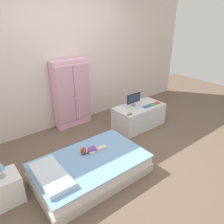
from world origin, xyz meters
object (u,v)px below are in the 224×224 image
Objects in this scene: doll at (89,150)px; book_green at (152,105)px; tv_monitor at (134,99)px; nightstand at (6,188)px; bed at (91,168)px; wardrobe at (72,94)px; book_blue at (147,107)px; rocking_horse_toy at (130,112)px; book_red at (157,103)px; table_lamp at (0,166)px; tv_stand at (139,116)px.

book_green is (1.73, 0.37, 0.13)m from doll.
nightstand is at bearing -169.39° from tv_monitor.
nightstand reaches higher than bed.
wardrobe is 1.48m from book_blue.
rocking_horse_toy is at bearing 21.95° from bed.
book_red reaches higher than book_blue.
wardrobe reaches higher than nightstand.
table_lamp is (-1.03, 0.26, 0.38)m from bed.
nightstand is at bearing 174.42° from doll.
book_green is at bearing 0.00° from book_blue.
tv_monitor is at bearing 26.21° from bed.
doll is 1.14m from rocking_horse_toy.
tv_monitor is at bearing 128.84° from tv_stand.
rocking_horse_toy is (2.18, 0.20, 0.31)m from nightstand.
tv_stand is 6.85× the size of book_red.
doll is (0.08, 0.15, 0.18)m from bed.
doll is at bearing -166.59° from book_blue.
book_blue reaches higher than bed.
wardrobe is 4.01× the size of tv_monitor.
rocking_horse_toy is 0.84× the size of book_blue.
rocking_horse_toy is (-0.41, -0.18, 0.28)m from tv_stand.
wardrobe reaches higher than tv_stand.
tv_stand is 0.35m from book_green.
book_blue reaches higher than tv_stand.
rocking_horse_toy is at bearing -175.42° from book_red.
bed is at bearing -157.60° from tv_stand.
rocking_horse_toy is 0.78m from book_red.
tv_stand is at bearing 153.44° from book_green.
tv_monitor is at bearing 38.49° from rocking_horse_toy.
bed is at bearing -163.69° from book_green.
tv_monitor is at bearing 10.61° from table_lamp.
doll is 1.61m from book_blue.
book_green is at bearing -39.13° from wardrobe.
table_lamp is at bearing -171.61° from tv_stand.
nightstand is 3.13× the size of book_green.
tv_monitor is 2.64× the size of rocking_horse_toy.
tv_stand is (1.49, 0.49, -0.10)m from doll.
tv_stand is 0.27m from book_blue.
book_red is at bearing 5.11° from nightstand.
nightstand is 2.94× the size of rocking_horse_toy.
table_lamp reaches higher than doll.
nightstand is at bearing -171.61° from tv_stand.
book_green reaches higher than tv_stand.
rocking_horse_toy is at bearing -174.52° from book_green.
book_blue is at bearing 180.00° from book_green.
tv_stand is 8.08× the size of rocking_horse_toy.
wardrobe is at bearing 140.87° from book_green.
doll is at bearing -109.93° from wardrobe.
nightstand is 2.99m from book_red.
doll is at bearing 63.30° from bed.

